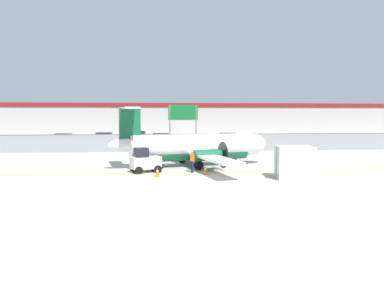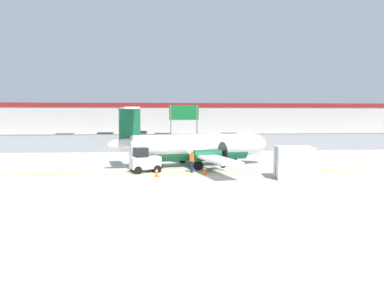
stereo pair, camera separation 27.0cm
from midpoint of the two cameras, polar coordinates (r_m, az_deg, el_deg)
ground_plane at (r=28.11m, az=-2.41°, el=-4.39°), size 140.00×140.00×0.01m
perimeter_fence at (r=43.88m, az=-3.60°, el=0.28°), size 98.00×0.10×2.10m
parking_lot_strip at (r=55.42m, az=-4.03°, el=0.06°), size 98.00×17.00×0.12m
background_building at (r=73.74m, az=-4.45°, el=3.65°), size 91.00×8.10×6.50m
commuter_airplane at (r=31.51m, az=0.35°, el=-0.49°), size 13.84×15.96×4.92m
baggage_tug at (r=28.38m, az=-7.43°, el=-2.60°), size 2.57×2.02×1.88m
ground_crew_worker at (r=28.08m, az=-0.23°, el=-2.44°), size 0.37×0.55×1.70m
cargo_container at (r=26.37m, az=15.06°, el=-2.72°), size 2.65×2.31×2.20m
traffic_cone_near_left at (r=30.00m, az=-8.46°, el=-3.27°), size 0.36×0.36×0.64m
traffic_cone_near_right at (r=27.32m, az=1.79°, el=-3.99°), size 0.36×0.36×0.64m
traffic_cone_far_left at (r=26.33m, az=-5.59°, el=-4.33°), size 0.36×0.36×0.64m
parked_car_0 at (r=56.00m, az=-19.04°, el=0.73°), size 4.21×2.02×1.58m
parked_car_1 at (r=57.51m, az=-13.27°, el=0.95°), size 4.28×2.17×1.58m
parked_car_2 at (r=61.67m, az=-8.17°, el=1.26°), size 4.34×2.31×1.58m
parked_car_3 at (r=54.22m, az=-4.98°, el=0.84°), size 4.34×2.32×1.58m
parked_car_4 at (r=51.50m, az=1.60°, el=0.66°), size 4.20×2.00×1.58m
parked_car_5 at (r=54.86m, az=5.42°, el=0.88°), size 4.23×2.06×1.58m
parked_car_6 at (r=52.26m, az=11.14°, el=0.64°), size 4.31×2.23×1.58m
highway_sign at (r=45.63m, az=-1.55°, el=4.25°), size 3.60×0.14×5.50m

